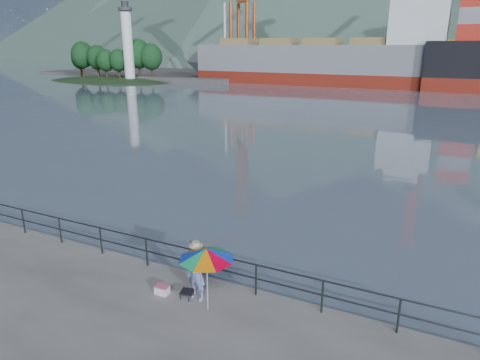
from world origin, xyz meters
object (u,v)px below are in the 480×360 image
object	(u,v)px
fisherman	(197,273)
bulk_carrier	(334,61)
cooler_bag	(162,290)
beach_umbrella	(206,254)

from	to	relation	value
fisherman	bulk_carrier	world-z (taller)	bulk_carrier
cooler_bag	bulk_carrier	size ratio (longest dim) A/B	0.01
cooler_bag	fisherman	bearing A→B (deg)	11.02
beach_umbrella	cooler_bag	distance (m)	2.30
bulk_carrier	beach_umbrella	bearing A→B (deg)	-78.39
beach_umbrella	cooler_bag	size ratio (longest dim) A/B	4.69
beach_umbrella	cooler_bag	world-z (taller)	beach_umbrella
bulk_carrier	fisherman	bearing A→B (deg)	-78.75
fisherman	cooler_bag	xyz separation A→B (m)	(-1.08, -0.26, -0.72)
beach_umbrella	cooler_bag	xyz separation A→B (m)	(-1.63, 0.09, -1.62)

